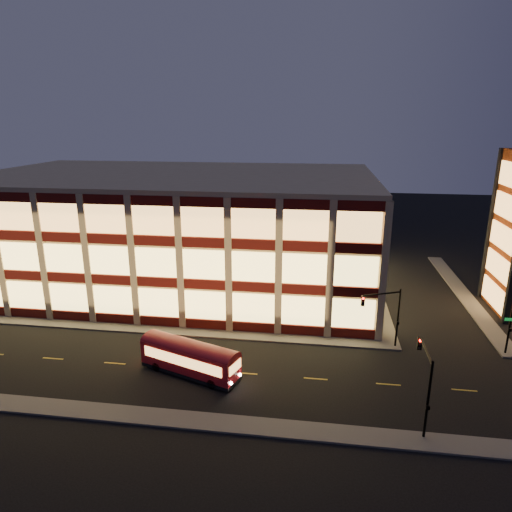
# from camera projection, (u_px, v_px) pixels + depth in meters

# --- Properties ---
(ground) EXTENTS (200.00, 200.00, 0.00)m
(ground) POSITION_uv_depth(u_px,v_px,m) (159.00, 335.00, 46.52)
(ground) COLOR black
(ground) RESTS_ON ground
(sidewalk_office_south) EXTENTS (54.00, 2.00, 0.15)m
(sidewalk_office_south) POSITION_uv_depth(u_px,v_px,m) (135.00, 328.00, 47.85)
(sidewalk_office_south) COLOR #514F4C
(sidewalk_office_south) RESTS_ON ground
(sidewalk_office_east) EXTENTS (2.00, 30.00, 0.15)m
(sidewalk_office_east) POSITION_uv_depth(u_px,v_px,m) (373.00, 287.00, 59.47)
(sidewalk_office_east) COLOR #514F4C
(sidewalk_office_east) RESTS_ON ground
(sidewalk_tower_west) EXTENTS (2.00, 30.00, 0.15)m
(sidewalk_tower_west) POSITION_uv_depth(u_px,v_px,m) (461.00, 292.00, 57.97)
(sidewalk_tower_west) COLOR #514F4C
(sidewalk_tower_west) RESTS_ON ground
(sidewalk_near) EXTENTS (100.00, 2.00, 0.15)m
(sidewalk_near) POSITION_uv_depth(u_px,v_px,m) (99.00, 412.00, 34.17)
(sidewalk_near) COLOR #514F4C
(sidewalk_near) RESTS_ON ground
(office_building) EXTENTS (50.45, 30.45, 14.50)m
(office_building) POSITION_uv_depth(u_px,v_px,m) (178.00, 227.00, 60.86)
(office_building) COLOR tan
(office_building) RESTS_ON ground
(traffic_signal_far) EXTENTS (3.79, 1.87, 6.00)m
(traffic_signal_far) POSITION_uv_depth(u_px,v_px,m) (385.00, 309.00, 42.53)
(traffic_signal_far) COLOR black
(traffic_signal_far) RESTS_ON ground
(traffic_signal_near) EXTENTS (0.32, 4.45, 6.00)m
(traffic_signal_near) POSITION_uv_depth(u_px,v_px,m) (425.00, 374.00, 31.67)
(traffic_signal_near) COLOR black
(traffic_signal_near) RESTS_ON ground
(trolley_bus) EXTENTS (9.21, 5.19, 3.04)m
(trolley_bus) POSITION_uv_depth(u_px,v_px,m) (190.00, 356.00, 38.95)
(trolley_bus) COLOR maroon
(trolley_bus) RESTS_ON ground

